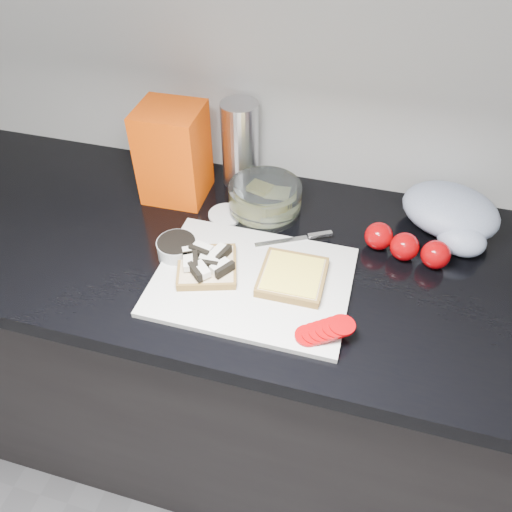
{
  "coord_description": "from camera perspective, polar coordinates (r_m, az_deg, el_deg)",
  "views": [
    {
      "loc": [
        0.15,
        0.42,
        1.66
      ],
      "look_at": [
        -0.04,
        1.13,
        0.95
      ],
      "focal_mm": 35.0,
      "sensor_mm": 36.0,
      "label": 1
    }
  ],
  "objects": [
    {
      "name": "base_cabinet",
      "position": [
        1.46,
        2.52,
        -13.3
      ],
      "size": [
        3.5,
        0.6,
        0.86
      ],
      "primitive_type": "cube",
      "color": "black",
      "rests_on": "ground"
    },
    {
      "name": "countertop",
      "position": [
        1.11,
        3.22,
        -0.58
      ],
      "size": [
        3.5,
        0.64,
        0.04
      ],
      "primitive_type": "cube",
      "color": "black",
      "rests_on": "base_cabinet"
    },
    {
      "name": "cutting_board",
      "position": [
        1.03,
        -0.45,
        -2.88
      ],
      "size": [
        0.4,
        0.3,
        0.01
      ],
      "primitive_type": "cube",
      "color": "silver",
      "rests_on": "countertop"
    },
    {
      "name": "bread_left",
      "position": [
        1.04,
        -5.67,
        -1.0
      ],
      "size": [
        0.16,
        0.16,
        0.04
      ],
      "rotation": [
        0.0,
        0.0,
        0.31
      ],
      "color": "#CAB28E",
      "rests_on": "cutting_board"
    },
    {
      "name": "bread_right",
      "position": [
        1.02,
        4.18,
        -2.38
      ],
      "size": [
        0.14,
        0.14,
        0.02
      ],
      "rotation": [
        0.0,
        0.0,
        0.01
      ],
      "color": "#CAB28E",
      "rests_on": "cutting_board"
    },
    {
      "name": "tomato_slices",
      "position": [
        0.93,
        7.88,
        -8.43
      ],
      "size": [
        0.12,
        0.09,
        0.02
      ],
      "rotation": [
        0.0,
        0.0,
        -0.04
      ],
      "color": "#9F0306",
      "rests_on": "cutting_board"
    },
    {
      "name": "knife",
      "position": [
        1.12,
        5.47,
        2.13
      ],
      "size": [
        0.16,
        0.09,
        0.01
      ],
      "rotation": [
        0.0,
        0.0,
        0.49
      ],
      "color": "silver",
      "rests_on": "cutting_board"
    },
    {
      "name": "seed_tub",
      "position": [
        1.09,
        -9.01,
        0.9
      ],
      "size": [
        0.09,
        0.09,
        0.04
      ],
      "color": "#ACB2B2",
      "rests_on": "countertop"
    },
    {
      "name": "tub_lid",
      "position": [
        1.2,
        -3.42,
        4.75
      ],
      "size": [
        0.09,
        0.09,
        0.01
      ],
      "primitive_type": "cylinder",
      "rotation": [
        0.0,
        0.0,
        -0.08
      ],
      "color": "silver",
      "rests_on": "countertop"
    },
    {
      "name": "glass_bowl",
      "position": [
        1.19,
        1.04,
        6.55
      ],
      "size": [
        0.17,
        0.17,
        0.07
      ],
      "rotation": [
        0.0,
        0.0,
        -0.28
      ],
      "color": "silver",
      "rests_on": "countertop"
    },
    {
      "name": "bread_bag",
      "position": [
        1.22,
        -9.4,
        11.47
      ],
      "size": [
        0.15,
        0.14,
        0.23
      ],
      "primitive_type": "cube",
      "rotation": [
        0.0,
        0.0,
        0.03
      ],
      "color": "#FF5B04",
      "rests_on": "countertop"
    },
    {
      "name": "steel_canister",
      "position": [
        1.25,
        -1.83,
        12.62
      ],
      "size": [
        0.09,
        0.09,
        0.22
      ],
      "primitive_type": "cylinder",
      "color": "#BBBBC0",
      "rests_on": "countertop"
    },
    {
      "name": "grocery_bag",
      "position": [
        1.21,
        21.46,
        4.44
      ],
      "size": [
        0.27,
        0.26,
        0.1
      ],
      "rotation": [
        0.0,
        0.0,
        -0.37
      ],
      "color": "#B1BBDA",
      "rests_on": "countertop"
    },
    {
      "name": "whole_tomatoes",
      "position": [
        1.12,
        16.76,
        1.14
      ],
      "size": [
        0.18,
        0.09,
        0.06
      ],
      "rotation": [
        0.0,
        0.0,
        0.2
      ],
      "color": "#9F0306",
      "rests_on": "countertop"
    }
  ]
}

